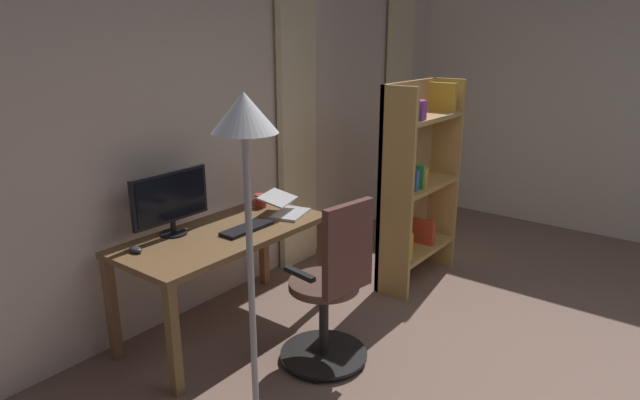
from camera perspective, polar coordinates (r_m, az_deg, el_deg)
The scene contains 12 objects.
back_room_partition at distance 4.32m, azimuth -9.16°, elevation 8.31°, with size 6.26×0.10×2.75m, color beige.
curtain_left_panel at distance 6.15m, azimuth 8.12°, elevation 9.27°, with size 0.45×0.06×2.40m, color beige.
curtain_right_panel at distance 4.75m, azimuth -2.38°, elevation 7.15°, with size 0.45×0.06×2.40m, color beige.
desk at distance 3.77m, azimuth -9.90°, elevation -4.56°, with size 1.47×0.69×0.74m.
office_chair at distance 3.38m, azimuth 1.24°, elevation -9.54°, with size 0.56×0.56×1.10m.
computer_monitor at distance 3.69m, azimuth -15.31°, elevation 0.07°, with size 0.58×0.18×0.42m.
computer_keyboard at distance 3.74m, azimuth -7.59°, elevation -2.94°, with size 0.40×0.14×0.02m, color black.
laptop at distance 4.01m, azimuth -3.59°, elevation -0.82°, with size 0.37×0.38×0.15m.
computer_mouse at distance 3.52m, azimuth -18.67°, elevation -4.92°, with size 0.06×0.10×0.04m, color #333338.
mug_coffee at distance 4.20m, azimuth -6.25°, elevation -0.07°, with size 0.13×0.09×0.10m.
bookshelf at distance 4.52m, azimuth 9.72°, elevation 1.75°, with size 0.85×0.30×1.66m.
floor_lamp at distance 2.30m, azimuth -7.63°, elevation 2.13°, with size 0.28×0.28×1.79m.
Camera 1 is at (2.93, 0.19, 2.02)m, focal length 30.69 mm.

